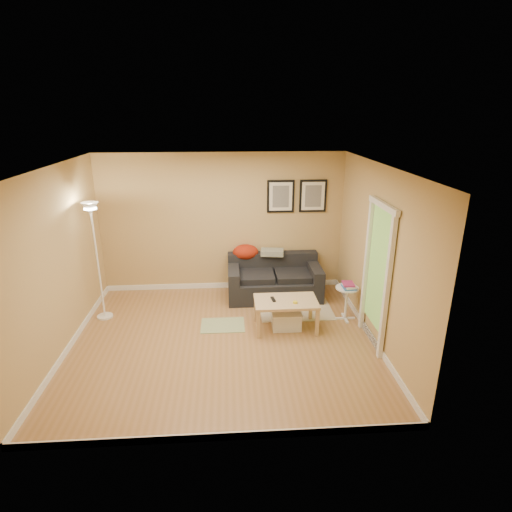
# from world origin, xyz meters

# --- Properties ---
(floor) EXTENTS (4.50, 4.50, 0.00)m
(floor) POSITION_xyz_m (0.00, 0.00, 0.00)
(floor) COLOR #9F7044
(floor) RESTS_ON ground
(ceiling) EXTENTS (4.50, 4.50, 0.00)m
(ceiling) POSITION_xyz_m (0.00, 0.00, 2.60)
(ceiling) COLOR white
(ceiling) RESTS_ON wall_back
(wall_back) EXTENTS (4.50, 0.00, 4.50)m
(wall_back) POSITION_xyz_m (0.00, 2.00, 1.30)
(wall_back) COLOR tan
(wall_back) RESTS_ON ground
(wall_front) EXTENTS (4.50, 0.00, 4.50)m
(wall_front) POSITION_xyz_m (0.00, -2.00, 1.30)
(wall_front) COLOR tan
(wall_front) RESTS_ON ground
(wall_left) EXTENTS (0.00, 4.00, 4.00)m
(wall_left) POSITION_xyz_m (-2.25, 0.00, 1.30)
(wall_left) COLOR tan
(wall_left) RESTS_ON ground
(wall_right) EXTENTS (0.00, 4.00, 4.00)m
(wall_right) POSITION_xyz_m (2.25, 0.00, 1.30)
(wall_right) COLOR tan
(wall_right) RESTS_ON ground
(baseboard_back) EXTENTS (4.50, 0.02, 0.10)m
(baseboard_back) POSITION_xyz_m (0.00, 1.99, 0.05)
(baseboard_back) COLOR white
(baseboard_back) RESTS_ON ground
(baseboard_front) EXTENTS (4.50, 0.02, 0.10)m
(baseboard_front) POSITION_xyz_m (0.00, -1.99, 0.05)
(baseboard_front) COLOR white
(baseboard_front) RESTS_ON ground
(baseboard_left) EXTENTS (0.02, 4.00, 0.10)m
(baseboard_left) POSITION_xyz_m (-2.24, 0.00, 0.05)
(baseboard_left) COLOR white
(baseboard_left) RESTS_ON ground
(baseboard_right) EXTENTS (0.02, 4.00, 0.10)m
(baseboard_right) POSITION_xyz_m (2.24, 0.00, 0.05)
(baseboard_right) COLOR white
(baseboard_right) RESTS_ON ground
(sofa) EXTENTS (1.70, 0.90, 0.75)m
(sofa) POSITION_xyz_m (0.94, 1.53, 0.38)
(sofa) COLOR black
(sofa) RESTS_ON ground
(red_throw) EXTENTS (0.48, 0.36, 0.28)m
(red_throw) POSITION_xyz_m (0.42, 1.87, 0.77)
(red_throw) COLOR #AB340F
(red_throw) RESTS_ON sofa
(plaid_throw) EXTENTS (0.45, 0.32, 0.10)m
(plaid_throw) POSITION_xyz_m (0.92, 1.80, 0.78)
(plaid_throw) COLOR #C2BE71
(plaid_throw) RESTS_ON sofa
(framed_print_left) EXTENTS (0.50, 0.04, 0.60)m
(framed_print_left) POSITION_xyz_m (1.08, 1.98, 1.80)
(framed_print_left) COLOR black
(framed_print_left) RESTS_ON wall_back
(framed_print_right) EXTENTS (0.50, 0.04, 0.60)m
(framed_print_right) POSITION_xyz_m (1.68, 1.98, 1.80)
(framed_print_right) COLOR black
(framed_print_right) RESTS_ON wall_back
(area_rug) EXTENTS (1.25, 0.85, 0.01)m
(area_rug) POSITION_xyz_m (1.25, 0.94, 0.01)
(area_rug) COLOR beige
(area_rug) RESTS_ON ground
(green_runner) EXTENTS (0.70, 0.50, 0.01)m
(green_runner) POSITION_xyz_m (-0.02, 0.47, 0.01)
(green_runner) COLOR #668C4C
(green_runner) RESTS_ON ground
(coffee_table) EXTENTS (0.99, 0.62, 0.49)m
(coffee_table) POSITION_xyz_m (0.98, 0.32, 0.25)
(coffee_table) COLOR tan
(coffee_table) RESTS_ON ground
(remote_control) EXTENTS (0.07, 0.17, 0.02)m
(remote_control) POSITION_xyz_m (0.79, 0.36, 0.50)
(remote_control) COLOR black
(remote_control) RESTS_ON coffee_table
(tape_roll) EXTENTS (0.07, 0.07, 0.03)m
(tape_roll) POSITION_xyz_m (1.11, 0.21, 0.51)
(tape_roll) COLOR yellow
(tape_roll) RESTS_ON coffee_table
(storage_bin) EXTENTS (0.47, 0.34, 0.29)m
(storage_bin) POSITION_xyz_m (1.00, 0.33, 0.14)
(storage_bin) COLOR white
(storage_bin) RESTS_ON ground
(side_table) EXTENTS (0.38, 0.38, 0.57)m
(side_table) POSITION_xyz_m (2.02, 0.56, 0.29)
(side_table) COLOR white
(side_table) RESTS_ON ground
(book_stack) EXTENTS (0.23, 0.28, 0.08)m
(book_stack) POSITION_xyz_m (2.04, 0.55, 0.62)
(book_stack) COLOR #34619D
(book_stack) RESTS_ON side_table
(floor_lamp) EXTENTS (0.26, 0.26, 1.97)m
(floor_lamp) POSITION_xyz_m (-2.00, 0.90, 0.93)
(floor_lamp) COLOR white
(floor_lamp) RESTS_ON ground
(doorway) EXTENTS (0.12, 1.01, 2.13)m
(doorway) POSITION_xyz_m (2.20, -0.15, 1.02)
(doorway) COLOR white
(doorway) RESTS_ON ground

